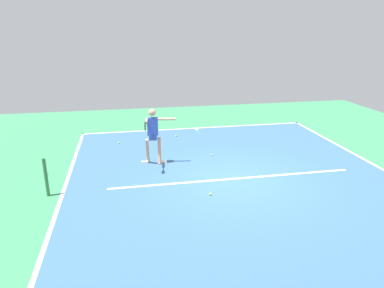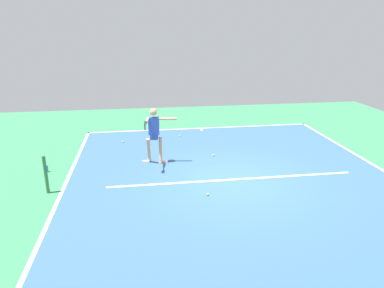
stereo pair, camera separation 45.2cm
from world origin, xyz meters
name	(u,v)px [view 1 (the left image)]	position (x,y,z in m)	size (l,w,h in m)	color
ground_plane	(235,180)	(0.00, 0.00, 0.00)	(20.50, 20.50, 0.00)	#388456
court_surface	(235,180)	(0.00, 0.00, 0.00)	(9.82, 11.63, 0.00)	#38608E
court_line_baseline_near	(196,128)	(0.00, -5.76, 0.00)	(9.82, 0.10, 0.01)	white
court_line_sideline_left	(381,168)	(-4.86, 0.00, 0.00)	(0.10, 11.63, 0.01)	white
court_line_sideline_right	(62,194)	(4.86, 0.00, 0.00)	(0.10, 11.63, 0.01)	white
court_line_service	(234,179)	(0.00, -0.11, 0.00)	(7.37, 0.10, 0.01)	white
court_line_centre_mark	(197,129)	(0.00, -5.56, 0.00)	(0.10, 0.30, 0.01)	white
net_post	(46,177)	(5.21, 0.00, 0.54)	(0.09, 0.09, 1.07)	#38753D
tennis_player	(153,132)	(2.22, -1.81, 1.08)	(1.17, 1.24, 1.86)	tan
tennis_ball_by_baseline	(212,155)	(0.16, -2.18, 0.03)	(0.07, 0.07, 0.07)	yellow
tennis_ball_near_player	(176,136)	(1.05, -4.68, 0.03)	(0.07, 0.07, 0.07)	#C6E53D
tennis_ball_centre_court	(119,143)	(3.35, -4.19, 0.03)	(0.07, 0.07, 0.07)	#CCE033
tennis_ball_by_sideline	(210,194)	(0.94, 0.80, 0.03)	(0.07, 0.07, 0.07)	#C6E53D
water_bottle	(45,171)	(5.58, -1.53, 0.11)	(0.07, 0.07, 0.22)	blue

